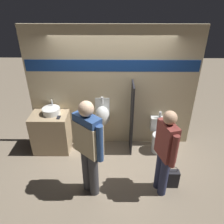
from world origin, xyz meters
name	(u,v)px	position (x,y,z in m)	size (l,w,h in m)	color
ground_plane	(112,157)	(0.00, 0.00, 0.00)	(16.00, 16.00, 0.00)	gray
display_wall	(112,90)	(0.00, 0.60, 1.36)	(3.63, 0.07, 2.70)	beige
sink_counter	(52,132)	(-1.36, 0.28, 0.45)	(0.80, 0.57, 0.91)	tan
sink_basin	(51,111)	(-1.31, 0.34, 0.97)	(0.38, 0.38, 0.27)	silver
cell_phone	(59,117)	(-1.12, 0.17, 0.91)	(0.07, 0.14, 0.01)	black
divider_near_counter	(132,118)	(0.43, 0.31, 0.81)	(0.03, 0.51, 1.62)	black
urinal_near_counter	(102,116)	(-0.22, 0.41, 0.81)	(0.34, 0.33, 1.22)	silver
toilet	(159,137)	(1.07, 0.29, 0.33)	(0.38, 0.52, 0.89)	silver
person_in_vest	(88,144)	(-0.37, -0.92, 1.07)	(0.52, 0.50, 1.84)	#3D3D42
person_with_lanyard	(165,151)	(0.89, -0.90, 0.92)	(0.30, 0.56, 1.67)	#282D4C
shopping_bag	(172,178)	(1.13, -0.80, 0.18)	(0.25, 0.14, 0.47)	#232328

